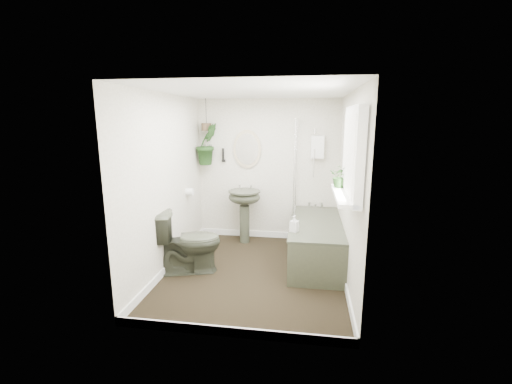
# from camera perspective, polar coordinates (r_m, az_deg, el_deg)

# --- Properties ---
(floor) EXTENTS (2.30, 2.80, 0.02)m
(floor) POSITION_cam_1_polar(r_m,az_deg,el_deg) (4.64, -0.28, -13.29)
(floor) COLOR black
(floor) RESTS_ON ground
(ceiling) EXTENTS (2.30, 2.80, 0.02)m
(ceiling) POSITION_cam_1_polar(r_m,az_deg,el_deg) (4.21, -0.32, 16.57)
(ceiling) COLOR white
(ceiling) RESTS_ON ground
(wall_back) EXTENTS (2.30, 0.02, 2.30)m
(wall_back) POSITION_cam_1_polar(r_m,az_deg,el_deg) (5.66, 1.91, 3.62)
(wall_back) COLOR silver
(wall_back) RESTS_ON ground
(wall_front) EXTENTS (2.30, 0.02, 2.30)m
(wall_front) POSITION_cam_1_polar(r_m,az_deg,el_deg) (2.93, -4.57, -4.36)
(wall_front) COLOR silver
(wall_front) RESTS_ON ground
(wall_left) EXTENTS (0.02, 2.80, 2.30)m
(wall_left) POSITION_cam_1_polar(r_m,az_deg,el_deg) (4.60, -14.73, 1.28)
(wall_left) COLOR silver
(wall_left) RESTS_ON ground
(wall_right) EXTENTS (0.02, 2.80, 2.30)m
(wall_right) POSITION_cam_1_polar(r_m,az_deg,el_deg) (4.26, 15.30, 0.42)
(wall_right) COLOR silver
(wall_right) RESTS_ON ground
(skirting) EXTENTS (2.30, 2.80, 0.10)m
(skirting) POSITION_cam_1_polar(r_m,az_deg,el_deg) (4.62, -0.28, -12.62)
(skirting) COLOR white
(skirting) RESTS_ON floor
(bathtub) EXTENTS (0.72, 1.72, 0.58)m
(bathtub) POSITION_cam_1_polar(r_m,az_deg,el_deg) (4.95, 9.91, -8.09)
(bathtub) COLOR #35392C
(bathtub) RESTS_ON floor
(bath_screen) EXTENTS (0.04, 0.72, 1.40)m
(bath_screen) POSITION_cam_1_polar(r_m,az_deg,el_deg) (5.19, 6.55, 4.24)
(bath_screen) COLOR silver
(bath_screen) RESTS_ON bathtub
(shower_box) EXTENTS (0.20, 0.10, 0.35)m
(shower_box) POSITION_cam_1_polar(r_m,az_deg,el_deg) (5.51, 10.22, 7.40)
(shower_box) COLOR white
(shower_box) RESTS_ON wall_back
(oval_mirror) EXTENTS (0.46, 0.03, 0.62)m
(oval_mirror) POSITION_cam_1_polar(r_m,az_deg,el_deg) (5.63, -1.50, 7.16)
(oval_mirror) COLOR tan
(oval_mirror) RESTS_ON wall_back
(wall_sconce) EXTENTS (0.04, 0.04, 0.22)m
(wall_sconce) POSITION_cam_1_polar(r_m,az_deg,el_deg) (5.71, -5.49, 6.18)
(wall_sconce) COLOR black
(wall_sconce) RESTS_ON wall_back
(toilet_roll_holder) EXTENTS (0.11, 0.11, 0.11)m
(toilet_roll_holder) POSITION_cam_1_polar(r_m,az_deg,el_deg) (5.27, -11.01, 0.01)
(toilet_roll_holder) COLOR white
(toilet_roll_holder) RESTS_ON wall_left
(window_recess) EXTENTS (0.08, 1.00, 0.90)m
(window_recess) POSITION_cam_1_polar(r_m,az_deg,el_deg) (3.49, 15.90, 6.22)
(window_recess) COLOR white
(window_recess) RESTS_ON wall_right
(window_sill) EXTENTS (0.18, 1.00, 0.04)m
(window_sill) POSITION_cam_1_polar(r_m,az_deg,el_deg) (3.55, 14.39, -0.49)
(window_sill) COLOR white
(window_sill) RESTS_ON wall_right
(window_blinds) EXTENTS (0.01, 0.86, 0.76)m
(window_blinds) POSITION_cam_1_polar(r_m,az_deg,el_deg) (3.49, 15.16, 6.25)
(window_blinds) COLOR white
(window_blinds) RESTS_ON wall_right
(toilet) EXTENTS (0.91, 0.68, 0.83)m
(toilet) POSITION_cam_1_polar(r_m,az_deg,el_deg) (4.59, -11.12, -8.07)
(toilet) COLOR #35392C
(toilet) RESTS_ON floor
(pedestal_sink) EXTENTS (0.53, 0.46, 0.87)m
(pedestal_sink) POSITION_cam_1_polar(r_m,az_deg,el_deg) (5.56, -1.92, -4.09)
(pedestal_sink) COLOR #35392C
(pedestal_sink) RESTS_ON floor
(sill_plant) EXTENTS (0.26, 0.24, 0.24)m
(sill_plant) POSITION_cam_1_polar(r_m,az_deg,el_deg) (3.81, 13.88, 2.56)
(sill_plant) COLOR black
(sill_plant) RESTS_ON window_sill
(hanging_plant) EXTENTS (0.47, 0.47, 0.67)m
(hanging_plant) POSITION_cam_1_polar(r_m,az_deg,el_deg) (5.65, -8.17, 7.91)
(hanging_plant) COLOR black
(hanging_plant) RESTS_ON ceiling
(soap_bottle) EXTENTS (0.12, 0.13, 0.21)m
(soap_bottle) POSITION_cam_1_polar(r_m,az_deg,el_deg) (4.37, 6.40, -5.26)
(soap_bottle) COLOR #332F30
(soap_bottle) RESTS_ON bathtub
(hanging_pot) EXTENTS (0.16, 0.16, 0.12)m
(hanging_pot) POSITION_cam_1_polar(r_m,az_deg,el_deg) (5.64, -8.25, 10.69)
(hanging_pot) COLOR #4A3826
(hanging_pot) RESTS_ON ceiling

